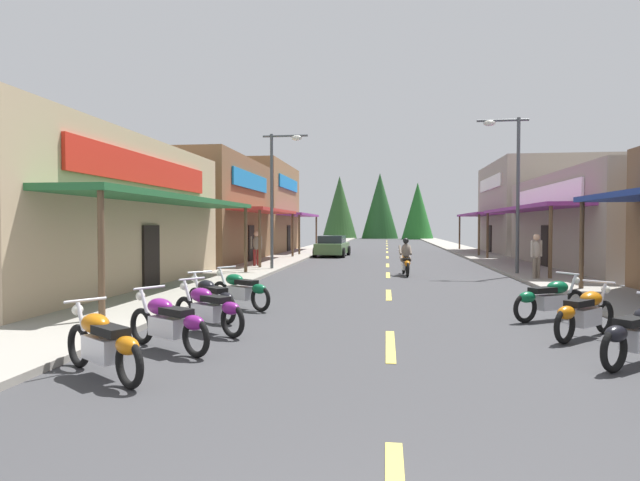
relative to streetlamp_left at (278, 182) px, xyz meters
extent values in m
cube|color=#38383A|center=(4.97, 11.67, -4.11)|extent=(9.76, 96.31, 0.10)
cube|color=gray|center=(-1.26, 11.67, -4.00)|extent=(2.70, 96.31, 0.12)
cube|color=gray|center=(11.21, 11.67, -4.00)|extent=(2.70, 96.31, 0.12)
cube|color=#E0C64C|center=(4.97, -14.21, -4.06)|extent=(0.16, 2.40, 0.01)
cube|color=#E0C64C|center=(4.97, -7.60, -4.06)|extent=(0.16, 2.40, 0.01)
cube|color=#E0C64C|center=(4.97, -1.37, -4.06)|extent=(0.16, 2.40, 0.01)
cube|color=#E0C64C|center=(4.97, 3.98, -4.06)|extent=(0.16, 2.40, 0.01)
cube|color=#E0C64C|center=(4.97, 10.80, -4.06)|extent=(0.16, 2.40, 0.01)
cube|color=#E0C64C|center=(4.97, 17.37, -4.06)|extent=(0.16, 2.40, 0.01)
cube|color=#E0C64C|center=(4.97, 23.56, -4.06)|extent=(0.16, 2.40, 0.01)
cube|color=#E0C64C|center=(4.97, 30.34, -4.06)|extent=(0.16, 2.40, 0.01)
cube|color=#E0C64C|center=(4.97, 36.96, -4.06)|extent=(0.16, 2.40, 0.01)
cube|color=#E0C64C|center=(4.97, 43.83, -4.06)|extent=(0.16, 2.40, 0.01)
cube|color=#E0C64C|center=(4.97, 49.84, -4.06)|extent=(0.16, 2.40, 0.01)
cube|color=tan|center=(-6.95, -7.52, -1.61)|extent=(8.68, 12.88, 4.91)
cube|color=#236033|center=(-1.71, -7.52, -1.16)|extent=(1.80, 11.59, 0.16)
cylinder|color=brown|center=(-1.01, -13.11, -2.65)|extent=(0.14, 0.14, 2.82)
cylinder|color=brown|center=(-1.01, -1.92, -2.65)|extent=(0.14, 0.14, 2.82)
cube|color=red|center=(-2.55, -7.52, -0.24)|extent=(0.10, 9.02, 0.90)
cube|color=black|center=(-2.57, -7.52, -3.01)|extent=(0.08, 1.10, 2.10)
cube|color=brown|center=(-6.57, 4.85, -1.15)|extent=(7.93, 10.01, 5.83)
cube|color=#B72D28|center=(-1.71, 4.85, -1.16)|extent=(1.80, 9.00, 0.16)
cylinder|color=brown|center=(-1.01, 0.55, -2.65)|extent=(0.14, 0.14, 2.82)
cylinder|color=brown|center=(-1.01, 9.16, -2.65)|extent=(0.14, 0.14, 2.82)
cube|color=#197FCC|center=(-2.55, 4.85, 0.48)|extent=(0.10, 7.00, 0.90)
cube|color=black|center=(-2.57, 4.85, -3.01)|extent=(0.08, 1.10, 2.10)
cube|color=olive|center=(-6.44, 16.04, -0.67)|extent=(7.67, 10.14, 6.79)
cube|color=#8C338C|center=(-1.71, 16.04, -1.16)|extent=(1.80, 9.12, 0.16)
cylinder|color=brown|center=(-1.01, 11.68, -2.65)|extent=(0.14, 0.14, 2.82)
cylinder|color=brown|center=(-1.01, 20.41, -2.65)|extent=(0.14, 0.14, 2.82)
cube|color=#197FCC|center=(-2.55, 16.04, 1.23)|extent=(0.10, 7.10, 0.90)
cube|color=black|center=(-2.57, 16.04, -3.01)|extent=(0.08, 1.10, 2.10)
cylinder|color=brown|center=(10.96, -6.17, -2.65)|extent=(0.14, 0.14, 2.82)
cube|color=gray|center=(16.25, 2.98, -1.79)|extent=(7.38, 13.86, 4.55)
cube|color=#8C338C|center=(11.66, 2.98, -1.16)|extent=(1.80, 12.47, 0.16)
cylinder|color=brown|center=(10.96, -3.06, -2.65)|extent=(0.14, 0.14, 2.82)
cylinder|color=brown|center=(10.96, 9.01, -2.65)|extent=(0.14, 0.14, 2.82)
cube|color=white|center=(12.50, 2.98, -0.52)|extent=(0.10, 9.70, 0.90)
cube|color=black|center=(12.52, 2.98, -3.01)|extent=(0.08, 1.10, 2.10)
cube|color=gray|center=(16.73, 16.46, -0.73)|extent=(8.35, 10.55, 6.68)
cube|color=#8C338C|center=(11.66, 16.46, -1.16)|extent=(1.80, 9.50, 0.16)
cylinder|color=brown|center=(10.96, 11.91, -2.65)|extent=(0.14, 0.14, 2.82)
cylinder|color=brown|center=(10.96, 21.01, -2.65)|extent=(0.14, 0.14, 2.82)
cube|color=white|center=(12.50, 16.46, 1.14)|extent=(0.10, 7.39, 0.90)
cube|color=black|center=(12.52, 16.46, -3.01)|extent=(0.08, 1.10, 2.10)
cylinder|color=#474C51|center=(-0.31, 0.00, -0.94)|extent=(0.14, 0.14, 6.26)
cylinder|color=#474C51|center=(0.33, 0.00, 2.09)|extent=(2.07, 0.10, 0.10)
ellipsoid|color=silver|center=(0.86, 0.00, 1.99)|extent=(0.50, 0.30, 0.24)
cylinder|color=#474C51|center=(10.26, -1.08, -0.81)|extent=(0.14, 0.14, 6.50)
cylinder|color=#474C51|center=(9.62, -1.08, 2.34)|extent=(2.07, 0.10, 0.10)
ellipsoid|color=silver|center=(9.09, -1.08, 2.24)|extent=(0.50, 0.30, 0.24)
torus|color=black|center=(8.11, -15.47, -3.74)|extent=(0.55, 0.49, 0.64)
cube|color=black|center=(8.49, -15.15, -3.38)|extent=(0.64, 0.60, 0.12)
ellipsoid|color=black|center=(8.15, -15.44, -3.51)|extent=(0.49, 0.47, 0.24)
torus|color=black|center=(9.10, -12.64, -3.74)|extent=(0.53, 0.52, 0.64)
torus|color=black|center=(8.02, -13.69, -3.74)|extent=(0.53, 0.52, 0.64)
cube|color=silver|center=(8.56, -13.16, -3.66)|extent=(0.70, 0.69, 0.32)
ellipsoid|color=#BF660C|center=(8.70, -13.02, -3.34)|extent=(0.62, 0.62, 0.28)
cube|color=black|center=(8.38, -13.34, -3.38)|extent=(0.63, 0.62, 0.12)
ellipsoid|color=#BF660C|center=(8.06, -13.65, -3.51)|extent=(0.48, 0.48, 0.24)
cylinder|color=silver|center=(9.00, -12.73, -3.41)|extent=(0.31, 0.30, 0.71)
cylinder|color=silver|center=(8.92, -12.81, -3.04)|extent=(0.45, 0.46, 0.04)
sphere|color=white|center=(9.12, -12.62, -3.21)|extent=(0.16, 0.16, 0.16)
torus|color=black|center=(9.14, -10.93, -3.74)|extent=(0.60, 0.42, 0.64)
torus|color=black|center=(7.86, -11.71, -3.74)|extent=(0.60, 0.42, 0.64)
cube|color=silver|center=(8.50, -11.32, -3.66)|extent=(0.74, 0.60, 0.32)
ellipsoid|color=#0C5933|center=(8.67, -11.22, -3.34)|extent=(0.64, 0.57, 0.28)
cube|color=black|center=(8.29, -11.45, -3.38)|extent=(0.66, 0.55, 0.12)
ellipsoid|color=#0C5933|center=(7.90, -11.69, -3.51)|extent=(0.50, 0.43, 0.24)
cylinder|color=silver|center=(9.03, -11.00, -3.41)|extent=(0.35, 0.24, 0.71)
cylinder|color=silver|center=(8.93, -11.06, -3.04)|extent=(0.35, 0.53, 0.04)
sphere|color=white|center=(9.17, -10.91, -3.21)|extent=(0.16, 0.16, 0.16)
torus|color=black|center=(0.41, -16.18, -3.74)|extent=(0.58, 0.45, 0.64)
torus|color=black|center=(1.64, -17.04, -3.74)|extent=(0.58, 0.45, 0.64)
cube|color=silver|center=(1.03, -16.61, -3.66)|extent=(0.73, 0.63, 0.32)
ellipsoid|color=#BF660C|center=(0.86, -16.49, -3.34)|extent=(0.64, 0.58, 0.28)
cube|color=black|center=(1.23, -16.75, -3.38)|extent=(0.65, 0.57, 0.12)
ellipsoid|color=#BF660C|center=(1.60, -17.01, -3.51)|extent=(0.50, 0.45, 0.24)
cylinder|color=silver|center=(0.52, -16.25, -3.41)|extent=(0.34, 0.26, 0.71)
cylinder|color=silver|center=(0.62, -16.32, -3.04)|extent=(0.37, 0.52, 0.04)
sphere|color=white|center=(0.39, -16.16, -3.21)|extent=(0.16, 0.16, 0.16)
torus|color=black|center=(0.63, -14.65, -3.74)|extent=(0.60, 0.42, 0.64)
torus|color=black|center=(1.92, -15.42, -3.74)|extent=(0.60, 0.42, 0.64)
cube|color=silver|center=(1.27, -15.04, -3.66)|extent=(0.74, 0.60, 0.32)
ellipsoid|color=#721972|center=(1.10, -14.93, -3.34)|extent=(0.64, 0.56, 0.28)
cube|color=black|center=(1.49, -15.16, -3.38)|extent=(0.66, 0.55, 0.12)
ellipsoid|color=#721972|center=(1.87, -15.40, -3.51)|extent=(0.50, 0.43, 0.24)
cylinder|color=silver|center=(0.74, -14.72, -3.41)|extent=(0.35, 0.24, 0.71)
cylinder|color=silver|center=(0.85, -14.78, -3.04)|extent=(0.34, 0.53, 0.04)
sphere|color=white|center=(0.61, -14.63, -3.21)|extent=(0.16, 0.16, 0.16)
torus|color=black|center=(0.82, -13.14, -3.74)|extent=(0.59, 0.43, 0.64)
torus|color=black|center=(2.07, -13.96, -3.74)|extent=(0.59, 0.43, 0.64)
cube|color=silver|center=(1.44, -13.55, -3.66)|extent=(0.74, 0.62, 0.32)
ellipsoid|color=#721972|center=(1.27, -13.44, -3.34)|extent=(0.64, 0.57, 0.28)
cube|color=black|center=(1.65, -13.69, -3.38)|extent=(0.66, 0.56, 0.12)
ellipsoid|color=#721972|center=(2.03, -13.93, -3.51)|extent=(0.50, 0.44, 0.24)
cylinder|color=silver|center=(0.92, -13.21, -3.41)|extent=(0.34, 0.25, 0.71)
cylinder|color=silver|center=(1.02, -13.27, -3.04)|extent=(0.36, 0.52, 0.04)
sphere|color=white|center=(0.79, -13.12, -3.21)|extent=(0.16, 0.16, 0.16)
torus|color=black|center=(0.46, -11.64, -3.74)|extent=(0.54, 0.51, 0.64)
torus|color=black|center=(1.56, -12.66, -3.74)|extent=(0.54, 0.51, 0.64)
cube|color=silver|center=(1.01, -12.15, -3.66)|extent=(0.70, 0.68, 0.32)
ellipsoid|color=black|center=(0.87, -12.01, -3.34)|extent=(0.63, 0.62, 0.28)
cube|color=black|center=(1.20, -12.32, -3.38)|extent=(0.63, 0.61, 0.12)
ellipsoid|color=black|center=(1.53, -12.62, -3.51)|extent=(0.49, 0.48, 0.24)
cylinder|color=silver|center=(0.56, -11.72, -3.41)|extent=(0.31, 0.30, 0.71)
cylinder|color=silver|center=(0.65, -11.81, -3.04)|extent=(0.44, 0.47, 0.04)
sphere|color=white|center=(0.44, -11.62, -3.21)|extent=(0.16, 0.16, 0.16)
torus|color=black|center=(0.61, -10.23, -3.74)|extent=(0.59, 0.43, 0.64)
torus|color=black|center=(1.88, -11.03, -3.74)|extent=(0.59, 0.43, 0.64)
cube|color=silver|center=(1.25, -10.63, -3.66)|extent=(0.74, 0.61, 0.32)
ellipsoid|color=#0C5933|center=(1.08, -10.52, -3.34)|extent=(0.64, 0.57, 0.28)
cube|color=black|center=(1.46, -10.76, -3.38)|extent=(0.66, 0.56, 0.12)
ellipsoid|color=#0C5933|center=(1.84, -11.01, -3.51)|extent=(0.50, 0.44, 0.24)
cylinder|color=silver|center=(0.72, -10.30, -3.41)|extent=(0.35, 0.25, 0.71)
cylinder|color=silver|center=(0.82, -10.36, -3.04)|extent=(0.35, 0.53, 0.04)
sphere|color=white|center=(0.59, -10.21, -3.21)|extent=(0.16, 0.16, 0.16)
torus|color=black|center=(5.65, -0.60, -3.74)|extent=(0.14, 0.65, 0.64)
torus|color=black|center=(5.75, -2.10, -3.74)|extent=(0.14, 0.65, 0.64)
cube|color=silver|center=(5.70, -1.35, -3.66)|extent=(0.33, 0.72, 0.32)
ellipsoid|color=#BF660C|center=(5.69, -1.15, -3.34)|extent=(0.36, 0.58, 0.28)
cube|color=black|center=(5.72, -1.60, -3.38)|extent=(0.32, 0.62, 0.12)
ellipsoid|color=#BF660C|center=(5.75, -2.05, -3.51)|extent=(0.27, 0.46, 0.24)
cylinder|color=silver|center=(5.66, -0.73, -3.41)|extent=(0.09, 0.37, 0.71)
cylinder|color=silver|center=(5.67, -0.85, -3.04)|extent=(0.60, 0.08, 0.04)
sphere|color=white|center=(5.65, -0.57, -3.21)|extent=(0.16, 0.16, 0.16)
ellipsoid|color=#726659|center=(5.71, -1.50, -3.01)|extent=(0.41, 0.41, 0.64)
sphere|color=black|center=(5.71, -1.45, -2.61)|extent=(0.24, 0.24, 0.24)
cylinder|color=#726659|center=(5.54, -1.34, -3.36)|extent=(0.17, 0.43, 0.24)
cylinder|color=#726659|center=(5.48, -1.22, -3.01)|extent=(0.13, 0.51, 0.40)
cylinder|color=#726659|center=(5.86, -1.32, -3.36)|extent=(0.17, 0.43, 0.24)
cylinder|color=#726659|center=(5.90, -1.19, -3.01)|extent=(0.13, 0.51, 0.40)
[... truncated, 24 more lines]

